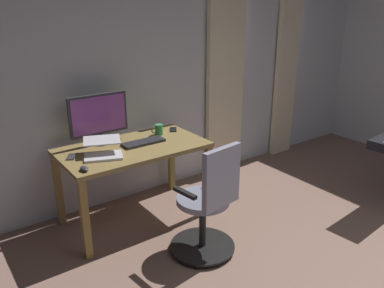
% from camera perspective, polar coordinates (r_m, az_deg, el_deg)
% --- Properties ---
extents(back_room_partition, '(5.80, 0.10, 2.53)m').
position_cam_1_polar(back_room_partition, '(4.46, -1.00, 10.30)').
color(back_room_partition, silver).
rests_on(back_room_partition, ground).
extents(curtain_left_panel, '(0.36, 0.06, 2.10)m').
position_cam_1_polar(curtain_left_panel, '(5.45, 13.45, 9.31)').
color(curtain_left_panel, beige).
rests_on(curtain_left_panel, ground).
extents(curtain_right_panel, '(0.52, 0.06, 2.10)m').
position_cam_1_polar(curtain_right_panel, '(4.71, 4.84, 8.13)').
color(curtain_right_panel, beige).
rests_on(curtain_right_panel, ground).
extents(desk, '(1.35, 0.74, 0.76)m').
position_cam_1_polar(desk, '(3.71, -8.52, -1.74)').
color(desk, olive).
rests_on(desk, ground).
extents(office_chair, '(0.56, 0.56, 1.00)m').
position_cam_1_polar(office_chair, '(3.24, 2.41, -9.04)').
color(office_chair, black).
rests_on(office_chair, ground).
extents(computer_monitor, '(0.56, 0.18, 0.47)m').
position_cam_1_polar(computer_monitor, '(3.73, -13.45, 3.97)').
color(computer_monitor, '#333338').
rests_on(computer_monitor, desk).
extents(computer_keyboard, '(0.41, 0.15, 0.02)m').
position_cam_1_polar(computer_keyboard, '(3.73, -7.09, 0.24)').
color(computer_keyboard, '#232328').
rests_on(computer_keyboard, desk).
extents(laptop, '(0.41, 0.40, 0.14)m').
position_cam_1_polar(laptop, '(3.48, -12.87, -0.90)').
color(laptop, silver).
rests_on(laptop, desk).
extents(computer_mouse, '(0.06, 0.10, 0.04)m').
position_cam_1_polar(computer_mouse, '(3.23, -15.42, -3.49)').
color(computer_mouse, '#333338').
rests_on(computer_mouse, desk).
extents(cell_phone_by_monitor, '(0.14, 0.16, 0.01)m').
position_cam_1_polar(cell_phone_by_monitor, '(4.09, -2.74, 2.13)').
color(cell_phone_by_monitor, black).
rests_on(cell_phone_by_monitor, desk).
extents(cell_phone_face_up, '(0.13, 0.16, 0.01)m').
position_cam_1_polar(cell_phone_face_up, '(3.54, -17.15, -1.78)').
color(cell_phone_face_up, '#333338').
rests_on(cell_phone_face_up, desk).
extents(mug_coffee, '(0.13, 0.08, 0.11)m').
position_cam_1_polar(mug_coffee, '(3.94, -4.88, 2.10)').
color(mug_coffee, '#3D9951').
rests_on(mug_coffee, desk).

